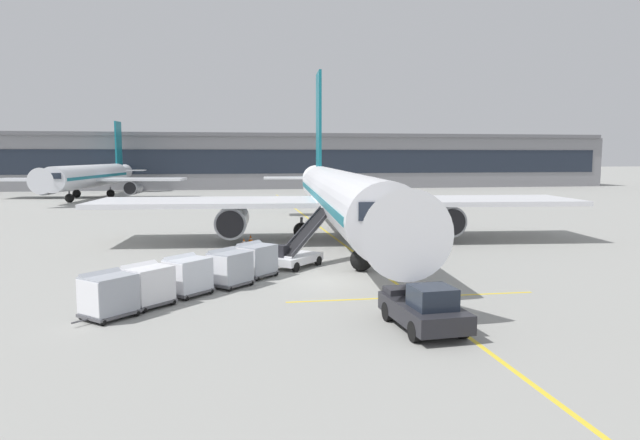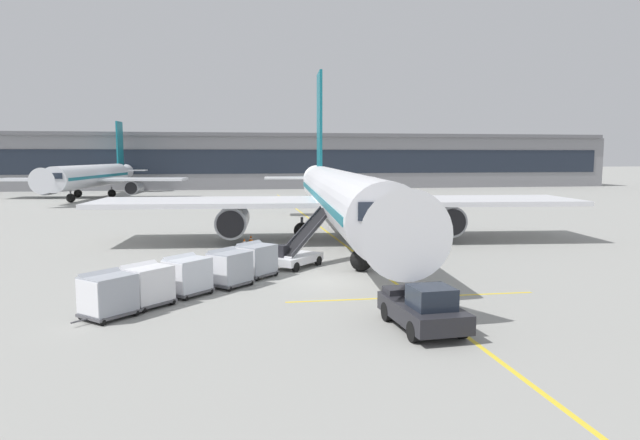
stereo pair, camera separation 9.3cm
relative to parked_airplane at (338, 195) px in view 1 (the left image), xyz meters
name	(u,v)px [view 1 (the left image)]	position (x,y,z in m)	size (l,w,h in m)	color
ground_plane	(328,280)	(-3.38, -14.29, -3.55)	(600.00, 600.00, 0.00)	gray
parked_airplane	(338,195)	(0.00, 0.00, 0.00)	(37.83, 47.59, 15.69)	white
belt_loader	(299,251)	(-4.41, -10.24, -2.63)	(4.35, 4.65, 3.40)	silver
baggage_cart_lead	(256,259)	(-7.11, -12.88, -2.55)	(2.54, 2.55, 1.91)	#515156
baggage_cart_second	(229,267)	(-8.56, -14.96, -2.55)	(2.54, 2.55, 1.91)	#515156
baggage_cart_third	(187,275)	(-10.55, -16.50, -2.55)	(2.54, 2.55, 1.91)	#515156
baggage_cart_fourth	(147,284)	(-12.16, -18.32, -2.55)	(2.54, 2.55, 1.91)	#515156
baggage_cart_fifth	(108,294)	(-13.49, -19.91, -2.55)	(2.54, 2.55, 1.91)	#515156
pushback_tug	(424,308)	(-1.31, -23.51, -2.72)	(2.42, 4.54, 1.83)	#232328
ground_crew_by_loader	(259,261)	(-6.97, -13.60, -2.55)	(0.53, 0.37, 1.74)	#514C42
ground_crew_by_carts	(264,257)	(-6.62, -12.28, -2.55)	(0.47, 0.42, 1.74)	#514C42
safety_cone_engine_keepout	(251,239)	(-6.86, -0.79, -3.22)	(0.60, 0.60, 0.69)	black
safety_cone_wingtip	(244,243)	(-7.40, -1.97, -3.26)	(0.53, 0.53, 0.61)	black
apron_guidance_line_lead_in	(340,242)	(-0.01, -0.90, -3.54)	(0.20, 110.00, 0.01)	yellow
apron_guidance_line_stop_bar	(413,297)	(-0.08, -18.58, -3.54)	(12.00, 0.20, 0.01)	yellow
terminal_building	(261,161)	(-1.01, 80.39, 1.97)	(147.11, 20.86, 11.14)	gray
distant_airplane	(91,177)	(-29.48, 51.67, -0.19)	(29.43, 38.32, 12.86)	silver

